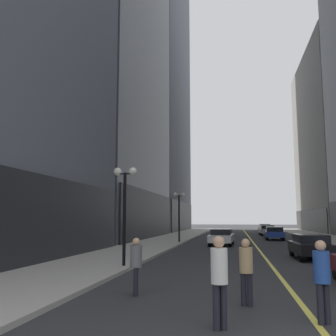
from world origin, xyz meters
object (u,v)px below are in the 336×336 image
object	(u,v)px
pedestrian_in_tan_trench	(246,267)
street_lamp_left_far	(179,206)
street_lamp_left_near	(125,194)
pedestrian_in_grey_suit	(136,262)
car_black	(310,246)
car_silver	(267,230)
car_white	(222,236)
car_blue	(274,233)
car_yellow	(265,228)
pedestrian_in_blue_hoodie	(322,275)
pedestrian_in_white_shirt	(219,274)

from	to	relation	value
pedestrian_in_tan_trench	street_lamp_left_far	size ratio (longest dim) A/B	0.38
street_lamp_left_near	pedestrian_in_grey_suit	bearing A→B (deg)	-70.03
car_black	car_silver	xyz separation A→B (m)	(0.12, 29.47, 0.00)
car_white	car_blue	distance (m)	10.31
car_yellow	pedestrian_in_blue_hoodie	distance (m)	52.21
pedestrian_in_tan_trench	car_white	bearing A→B (deg)	93.54
pedestrian_in_grey_suit	street_lamp_left_near	distance (m)	6.17
car_blue	street_lamp_left_far	distance (m)	11.83
pedestrian_in_blue_hoodie	street_lamp_left_far	world-z (taller)	street_lamp_left_far
pedestrian_in_white_shirt	car_white	bearing A→B (deg)	91.80
pedestrian_in_blue_hoodie	pedestrian_in_white_shirt	distance (m)	2.24
pedestrian_in_grey_suit	street_lamp_left_near	bearing A→B (deg)	109.97
car_black	pedestrian_in_tan_trench	distance (m)	12.32
car_black	street_lamp_left_far	xyz separation A→B (m)	(-8.76, 11.18, 2.54)
car_yellow	pedestrian_in_white_shirt	bearing A→B (deg)	-95.26
pedestrian_in_tan_trench	pedestrian_in_grey_suit	bearing A→B (deg)	165.46
car_black	car_silver	distance (m)	29.47
car_blue	street_lamp_left_near	xyz separation A→B (m)	(-8.76, -24.29, 2.54)
car_white	street_lamp_left_near	distance (m)	15.94
car_blue	street_lamp_left_near	bearing A→B (deg)	-109.83
car_white	street_lamp_left_near	bearing A→B (deg)	-103.60
car_silver	street_lamp_left_far	xyz separation A→B (m)	(-8.88, -18.28, 2.54)
car_white	car_blue	world-z (taller)	same
car_black	pedestrian_in_tan_trench	xyz separation A→B (m)	(-3.73, -11.74, 0.25)
car_black	car_blue	xyz separation A→B (m)	(-0.00, 18.72, 0.00)
car_white	car_silver	xyz separation A→B (m)	(5.18, 19.73, 0.00)
car_black	pedestrian_in_grey_suit	world-z (taller)	pedestrian_in_grey_suit
pedestrian_in_blue_hoodie	car_white	bearing A→B (deg)	97.09
street_lamp_left_near	street_lamp_left_far	bearing A→B (deg)	90.00
car_silver	street_lamp_left_near	bearing A→B (deg)	-104.22
car_black	street_lamp_left_far	bearing A→B (deg)	128.08
car_silver	car_white	bearing A→B (deg)	-104.70
car_blue	street_lamp_left_near	world-z (taller)	street_lamp_left_near
car_blue	pedestrian_in_tan_trench	bearing A→B (deg)	-96.98
car_blue	pedestrian_in_grey_suit	xyz separation A→B (m)	(-6.81, -29.66, 0.22)
car_blue	pedestrian_in_blue_hoodie	distance (m)	31.95
car_white	pedestrian_in_blue_hoodie	size ratio (longest dim) A/B	2.67
car_yellow	street_lamp_left_far	bearing A→B (deg)	-108.53
pedestrian_in_white_shirt	car_silver	bearing A→B (deg)	84.17
car_yellow	pedestrian_in_white_shirt	size ratio (longest dim) A/B	2.48
car_yellow	street_lamp_left_near	bearing A→B (deg)	-101.81
street_lamp_left_far	car_silver	bearing A→B (deg)	64.10
street_lamp_left_near	street_lamp_left_far	size ratio (longest dim) A/B	1.00
pedestrian_in_white_shirt	street_lamp_left_far	xyz separation A→B (m)	(-4.45, 25.11, 2.19)
car_yellow	pedestrian_in_white_shirt	distance (m)	53.13
car_yellow	pedestrian_in_blue_hoodie	xyz separation A→B (m)	(-2.77, -52.13, 0.28)
pedestrian_in_grey_suit	street_lamp_left_near	xyz separation A→B (m)	(-1.95, 5.38, 2.32)
car_blue	pedestrian_in_blue_hoodie	world-z (taller)	pedestrian_in_blue_hoodie
pedestrian_in_white_shirt	street_lamp_left_far	world-z (taller)	street_lamp_left_far
pedestrian_in_tan_trench	pedestrian_in_blue_hoodie	xyz separation A→B (m)	(1.52, -1.41, 0.03)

